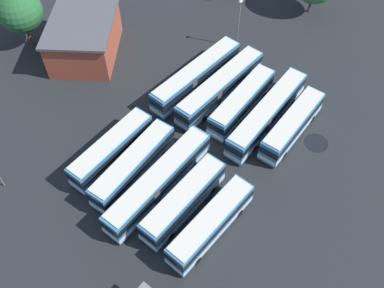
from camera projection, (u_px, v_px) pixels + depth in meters
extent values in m
plane|color=black|center=(203.00, 148.00, 52.39)|extent=(96.62, 96.62, 0.00)
cube|color=teal|center=(211.00, 224.00, 43.99)|extent=(11.71, 3.36, 3.10)
cube|color=beige|center=(211.00, 216.00, 42.71)|extent=(11.24, 3.13, 0.14)
cube|color=black|center=(211.00, 221.00, 43.60)|extent=(11.77, 3.40, 0.99)
cube|color=silver|center=(211.00, 227.00, 44.67)|extent=(11.77, 3.40, 0.62)
cube|color=black|center=(244.00, 185.00, 46.21)|extent=(0.21, 2.05, 1.14)
cylinder|color=black|center=(223.00, 201.00, 47.18)|extent=(1.02, 0.37, 1.00)
cylinder|color=black|center=(239.00, 213.00, 46.27)|extent=(1.02, 0.37, 1.00)
cylinder|color=black|center=(180.00, 247.00, 43.85)|extent=(1.02, 0.37, 1.00)
cylinder|color=black|center=(197.00, 261.00, 42.93)|extent=(1.02, 0.37, 1.00)
cube|color=teal|center=(184.00, 201.00, 45.67)|extent=(11.88, 3.68, 3.10)
cube|color=beige|center=(183.00, 193.00, 44.39)|extent=(11.39, 3.43, 0.14)
cube|color=black|center=(184.00, 198.00, 45.28)|extent=(11.94, 3.72, 0.99)
cube|color=silver|center=(184.00, 205.00, 46.36)|extent=(11.94, 3.72, 0.62)
cube|color=black|center=(216.00, 163.00, 47.99)|extent=(0.27, 2.05, 1.14)
cylinder|color=black|center=(196.00, 180.00, 48.91)|extent=(1.03, 0.40, 1.00)
cylinder|color=black|center=(212.00, 191.00, 48.02)|extent=(1.03, 0.40, 1.00)
cylinder|color=black|center=(154.00, 224.00, 45.46)|extent=(1.03, 0.40, 1.00)
cylinder|color=black|center=(170.00, 236.00, 44.57)|extent=(1.03, 0.40, 1.00)
cube|color=teal|center=(159.00, 181.00, 47.17)|extent=(15.81, 4.37, 3.10)
cube|color=beige|center=(158.00, 173.00, 45.89)|extent=(15.17, 4.10, 0.14)
cube|color=black|center=(159.00, 179.00, 46.78)|extent=(15.90, 4.42, 0.99)
cube|color=silver|center=(160.00, 186.00, 47.86)|extent=(15.90, 4.42, 0.62)
cube|color=black|center=(202.00, 135.00, 50.49)|extent=(0.31, 2.04, 1.14)
cube|color=#47474C|center=(149.00, 192.00, 46.34)|extent=(1.20, 2.64, 2.98)
cylinder|color=black|center=(179.00, 156.00, 51.01)|extent=(1.03, 0.42, 1.00)
cylinder|color=black|center=(194.00, 165.00, 50.15)|extent=(1.03, 0.42, 1.00)
cylinder|color=black|center=(123.00, 212.00, 46.33)|extent=(1.03, 0.42, 1.00)
cylinder|color=black|center=(139.00, 224.00, 45.47)|extent=(1.03, 0.42, 1.00)
cube|color=teal|center=(134.00, 165.00, 48.51)|extent=(12.71, 4.66, 3.10)
cube|color=beige|center=(132.00, 157.00, 47.22)|extent=(12.18, 4.37, 0.14)
cube|color=black|center=(133.00, 163.00, 48.11)|extent=(12.77, 4.71, 0.99)
cube|color=silver|center=(134.00, 170.00, 49.19)|extent=(12.77, 4.71, 0.62)
cube|color=black|center=(166.00, 128.00, 51.18)|extent=(0.42, 2.03, 1.14)
cylinder|color=black|center=(148.00, 146.00, 51.92)|extent=(1.04, 0.47, 1.00)
cylinder|color=black|center=(162.00, 155.00, 51.12)|extent=(1.04, 0.47, 1.00)
cylinder|color=black|center=(105.00, 190.00, 48.03)|extent=(1.04, 0.47, 1.00)
cylinder|color=black|center=(121.00, 200.00, 47.23)|extent=(1.04, 0.47, 1.00)
cube|color=teal|center=(112.00, 150.00, 49.90)|extent=(12.04, 4.01, 3.10)
cube|color=beige|center=(110.00, 141.00, 48.62)|extent=(11.55, 3.75, 0.14)
cube|color=black|center=(111.00, 147.00, 49.51)|extent=(12.10, 4.06, 0.99)
cube|color=silver|center=(113.00, 154.00, 50.59)|extent=(12.10, 4.06, 0.62)
cube|color=black|center=(145.00, 116.00, 52.31)|extent=(0.33, 2.04, 1.14)
cylinder|color=black|center=(127.00, 133.00, 53.18)|extent=(1.03, 0.43, 1.00)
cylinder|color=black|center=(141.00, 142.00, 52.32)|extent=(1.03, 0.43, 1.00)
cylinder|color=black|center=(85.00, 172.00, 49.61)|extent=(1.03, 0.43, 1.00)
cylinder|color=black|center=(99.00, 182.00, 48.76)|extent=(1.03, 0.43, 1.00)
cube|color=teal|center=(292.00, 125.00, 52.20)|extent=(11.97, 4.03, 3.10)
cube|color=beige|center=(295.00, 117.00, 50.92)|extent=(11.47, 3.77, 0.14)
cube|color=black|center=(293.00, 123.00, 51.81)|extent=(12.03, 4.07, 0.99)
cube|color=silver|center=(291.00, 130.00, 52.88)|extent=(12.03, 4.07, 0.62)
cube|color=black|center=(315.00, 95.00, 54.59)|extent=(0.33, 2.04, 1.14)
cylinder|color=black|center=(296.00, 111.00, 55.46)|extent=(1.03, 0.43, 1.00)
cylinder|color=black|center=(312.00, 119.00, 54.61)|extent=(1.03, 0.43, 1.00)
cylinder|color=black|center=(267.00, 146.00, 51.92)|extent=(1.03, 0.43, 1.00)
cylinder|color=black|center=(284.00, 155.00, 51.07)|extent=(1.03, 0.43, 1.00)
cube|color=teal|center=(267.00, 114.00, 53.38)|extent=(15.82, 4.65, 3.10)
cube|color=beige|center=(269.00, 105.00, 52.10)|extent=(15.18, 4.37, 0.14)
cube|color=black|center=(268.00, 111.00, 52.98)|extent=(15.91, 4.70, 0.99)
cube|color=silver|center=(266.00, 118.00, 54.06)|extent=(15.91, 4.70, 0.62)
cube|color=black|center=(298.00, 76.00, 56.74)|extent=(0.35, 2.04, 1.14)
cube|color=#47474C|center=(260.00, 122.00, 52.53)|extent=(1.25, 2.65, 2.98)
cylinder|color=black|center=(277.00, 95.00, 57.24)|extent=(1.03, 0.44, 1.00)
cylinder|color=black|center=(292.00, 103.00, 56.40)|extent=(1.03, 0.44, 1.00)
cylinder|color=black|center=(238.00, 140.00, 52.49)|extent=(1.03, 0.44, 1.00)
cylinder|color=black|center=(253.00, 149.00, 51.65)|extent=(1.03, 0.44, 1.00)
cube|color=teal|center=(242.00, 102.00, 54.62)|extent=(12.45, 4.28, 3.10)
cube|color=beige|center=(243.00, 93.00, 53.34)|extent=(11.94, 4.01, 0.14)
cube|color=black|center=(242.00, 99.00, 54.23)|extent=(12.52, 4.33, 0.99)
cube|color=silver|center=(241.00, 107.00, 55.31)|extent=(12.52, 4.33, 0.62)
cube|color=black|center=(266.00, 72.00, 57.17)|extent=(0.36, 2.04, 1.14)
cylinder|color=black|center=(248.00, 89.00, 57.98)|extent=(1.03, 0.44, 1.00)
cylinder|color=black|center=(263.00, 96.00, 57.14)|extent=(1.03, 0.44, 1.00)
cylinder|color=black|center=(217.00, 123.00, 54.24)|extent=(1.03, 0.44, 1.00)
cylinder|color=black|center=(232.00, 131.00, 53.41)|extent=(1.03, 0.44, 1.00)
cube|color=teal|center=(220.00, 87.00, 56.28)|extent=(15.77, 3.62, 3.10)
cube|color=beige|center=(221.00, 78.00, 55.00)|extent=(15.13, 3.37, 0.14)
cube|color=black|center=(220.00, 84.00, 55.88)|extent=(15.85, 3.66, 0.99)
cube|color=silver|center=(220.00, 92.00, 56.96)|extent=(15.85, 3.66, 0.62)
cube|color=black|center=(255.00, 54.00, 59.44)|extent=(0.21, 2.05, 1.14)
cube|color=#47474C|center=(212.00, 94.00, 55.48)|extent=(1.08, 2.61, 2.98)
cylinder|color=black|center=(235.00, 72.00, 60.05)|extent=(1.02, 0.37, 1.00)
cylinder|color=black|center=(248.00, 79.00, 59.13)|extent=(1.02, 0.37, 1.00)
cylinder|color=black|center=(190.00, 110.00, 55.55)|extent=(1.02, 0.37, 1.00)
cylinder|color=black|center=(203.00, 119.00, 54.64)|extent=(1.02, 0.37, 1.00)
cube|color=teal|center=(197.00, 76.00, 57.60)|extent=(15.74, 3.35, 3.10)
cube|color=beige|center=(197.00, 67.00, 56.32)|extent=(15.11, 3.12, 0.14)
cube|color=black|center=(197.00, 73.00, 57.21)|extent=(15.82, 3.39, 0.99)
cube|color=silver|center=(196.00, 81.00, 58.29)|extent=(15.82, 3.39, 0.62)
cube|color=black|center=(233.00, 45.00, 60.71)|extent=(0.17, 2.05, 1.14)
cube|color=#47474C|center=(188.00, 82.00, 56.82)|extent=(1.04, 2.60, 2.98)
cylinder|color=black|center=(213.00, 62.00, 61.35)|extent=(1.01, 0.35, 1.00)
cylinder|color=black|center=(225.00, 69.00, 60.42)|extent=(1.01, 0.35, 1.00)
cylinder|color=black|center=(166.00, 98.00, 56.92)|extent=(1.01, 0.35, 1.00)
cylinder|color=black|center=(179.00, 106.00, 55.99)|extent=(1.01, 0.35, 1.00)
cube|color=#99422D|center=(85.00, 39.00, 61.18)|extent=(14.52, 14.27, 5.36)
cube|color=#4C4C51|center=(80.00, 22.00, 58.92)|extent=(15.39, 15.13, 0.36)
cube|color=black|center=(94.00, 23.00, 66.04)|extent=(1.25, 1.38, 2.20)
cylinder|color=slate|center=(238.00, 25.00, 61.30)|extent=(0.16, 0.16, 7.58)
cube|color=silver|center=(241.00, 1.00, 58.16)|extent=(0.56, 0.28, 0.20)
cylinder|color=brown|center=(310.00, 5.00, 68.61)|extent=(0.44, 0.44, 2.63)
cylinder|color=brown|center=(29.00, 35.00, 63.36)|extent=(0.44, 0.44, 3.16)
sphere|color=#235B2D|center=(19.00, 11.00, 59.94)|extent=(6.48, 6.48, 6.48)
cylinder|color=black|center=(215.00, 205.00, 47.46)|extent=(2.33, 2.33, 0.01)
cylinder|color=black|center=(316.00, 143.00, 52.85)|extent=(3.05, 3.05, 0.01)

